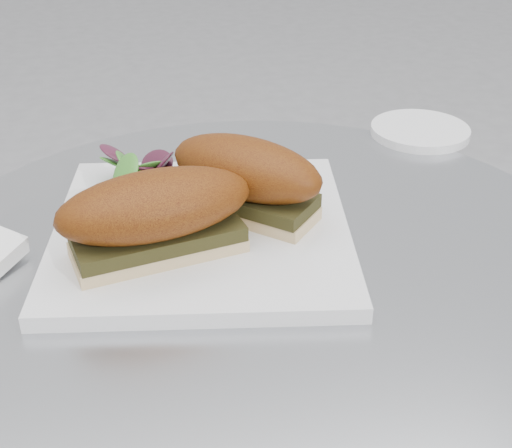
% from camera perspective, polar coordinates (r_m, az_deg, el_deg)
% --- Properties ---
extents(table, '(0.70, 0.70, 0.73)m').
position_cam_1_polar(table, '(0.84, 0.20, -16.95)').
color(table, '#B8BBC0').
rests_on(table, ground).
extents(plate, '(0.34, 0.34, 0.02)m').
position_cam_1_polar(plate, '(0.71, -4.35, -0.56)').
color(plate, white).
rests_on(plate, table).
extents(sandwich_left, '(0.19, 0.11, 0.08)m').
position_cam_1_polar(sandwich_left, '(0.65, -8.01, 0.83)').
color(sandwich_left, '#DCBA89').
rests_on(sandwich_left, plate).
extents(sandwich_right, '(0.17, 0.17, 0.08)m').
position_cam_1_polar(sandwich_right, '(0.71, -0.81, 3.86)').
color(sandwich_right, '#DCBA89').
rests_on(sandwich_right, plate).
extents(salad, '(0.10, 0.10, 0.05)m').
position_cam_1_polar(salad, '(0.76, -9.14, 4.08)').
color(salad, '#4C9631').
rests_on(salad, plate).
extents(saucer, '(0.13, 0.13, 0.01)m').
position_cam_1_polar(saucer, '(0.97, 12.99, 7.28)').
color(saucer, white).
rests_on(saucer, table).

